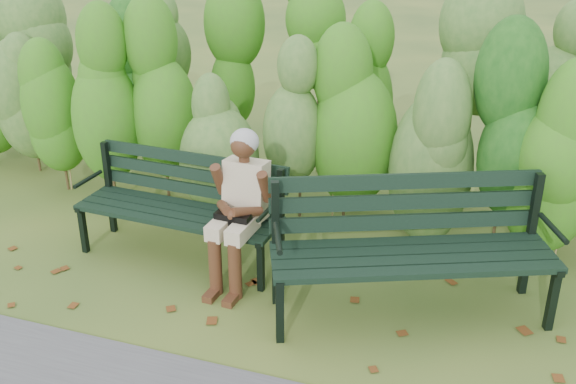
% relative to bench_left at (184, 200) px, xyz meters
% --- Properties ---
extents(ground, '(80.00, 80.00, 0.00)m').
position_rel_bench_left_xyz_m(ground, '(0.96, -0.38, -0.53)').
color(ground, '#304C20').
extents(hedge_band, '(11.04, 1.67, 2.42)m').
position_rel_bench_left_xyz_m(hedge_band, '(0.96, 1.48, 0.73)').
color(hedge_band, '#47381E').
rests_on(hedge_band, ground).
extents(leaf_litter, '(5.98, 2.25, 0.01)m').
position_rel_bench_left_xyz_m(leaf_litter, '(1.00, -0.50, -0.52)').
color(leaf_litter, '#603414').
rests_on(leaf_litter, ground).
extents(bench_left, '(1.81, 0.67, 0.89)m').
position_rel_bench_left_xyz_m(bench_left, '(0.00, 0.00, 0.00)').
color(bench_left, black).
rests_on(bench_left, ground).
extents(bench_right, '(2.16, 1.42, 1.03)m').
position_rel_bench_left_xyz_m(bench_right, '(1.97, -0.22, 0.08)').
color(bench_right, black).
rests_on(bench_right, ground).
extents(seated_woman, '(0.50, 0.73, 1.26)m').
position_rel_bench_left_xyz_m(seated_woman, '(0.61, -0.21, 0.19)').
color(seated_woman, beige).
rests_on(seated_woman, ground).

